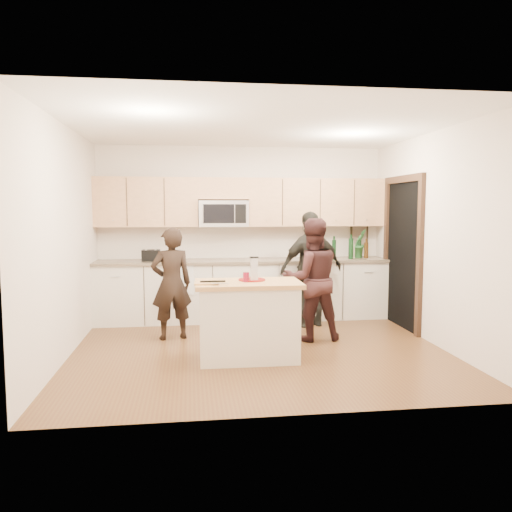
{
  "coord_description": "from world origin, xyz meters",
  "views": [
    {
      "loc": [
        -0.82,
        -5.96,
        1.73
      ],
      "look_at": [
        0.01,
        0.35,
        1.12
      ],
      "focal_mm": 35.0,
      "sensor_mm": 36.0,
      "label": 1
    }
  ],
  "objects": [
    {
      "name": "orchid",
      "position": [
        1.86,
        1.72,
        1.17
      ],
      "size": [
        0.31,
        0.28,
        0.46
      ],
      "primitive_type": "imported",
      "rotation": [
        0.0,
        0.0,
        0.38
      ],
      "color": "#28652D",
      "rests_on": "back_cabinetry"
    },
    {
      "name": "woman_left",
      "position": [
        -1.08,
        0.64,
        0.74
      ],
      "size": [
        0.61,
        0.47,
        1.48
      ],
      "primitive_type": "imported",
      "rotation": [
        0.0,
        0.0,
        3.37
      ],
      "color": "black",
      "rests_on": "ground"
    },
    {
      "name": "woman_center",
      "position": [
        0.75,
        0.37,
        0.8
      ],
      "size": [
        0.81,
        0.65,
        1.6
      ],
      "primitive_type": "imported",
      "rotation": [
        0.0,
        0.0,
        3.2
      ],
      "color": "black",
      "rests_on": "ground"
    },
    {
      "name": "tongs",
      "position": [
        -0.58,
        -0.49,
        0.93
      ],
      "size": [
        0.28,
        0.03,
        0.02
      ],
      "primitive_type": "cube",
      "rotation": [
        0.0,
        0.0,
        -0.01
      ],
      "color": "black",
      "rests_on": "cutting_board"
    },
    {
      "name": "bottle_cluster",
      "position": [
        1.74,
        1.66,
        1.11
      ],
      "size": [
        0.59,
        0.26,
        0.38
      ],
      "color": "black",
      "rests_on": "back_cabinetry"
    },
    {
      "name": "knife",
      "position": [
        -0.5,
        -0.61,
        0.92
      ],
      "size": [
        0.19,
        0.03,
        0.01
      ],
      "primitive_type": "cube",
      "rotation": [
        0.0,
        0.0,
        -0.01
      ],
      "color": "silver",
      "rests_on": "cutting_board"
    },
    {
      "name": "toaster",
      "position": [
        -1.41,
        1.67,
        1.02
      ],
      "size": [
        0.27,
        0.21,
        0.17
      ],
      "color": "black",
      "rests_on": "back_cabinetry"
    },
    {
      "name": "cutting_board",
      "position": [
        -0.65,
        -0.5,
        0.91
      ],
      "size": [
        0.27,
        0.19,
        0.02
      ],
      "primitive_type": "cube",
      "rotation": [
        0.0,
        0.0,
        -0.01
      ],
      "color": "tan",
      "rests_on": "island"
    },
    {
      "name": "upper_cabinetry",
      "position": [
        0.03,
        1.83,
        1.84
      ],
      "size": [
        4.5,
        0.33,
        0.75
      ],
      "color": "tan",
      "rests_on": "ground"
    },
    {
      "name": "dish_towel",
      "position": [
        -0.95,
        1.5,
        0.8
      ],
      "size": [
        0.34,
        0.6,
        0.48
      ],
      "color": "white",
      "rests_on": "ground"
    },
    {
      "name": "red_plate",
      "position": [
        -0.12,
        -0.28,
        0.91
      ],
      "size": [
        0.31,
        0.31,
        0.02
      ],
      "primitive_type": "cylinder",
      "color": "maroon",
      "rests_on": "island"
    },
    {
      "name": "island",
      "position": [
        -0.17,
        -0.37,
        0.45
      ],
      "size": [
        1.21,
        0.72,
        0.9
      ],
      "rotation": [
        0.0,
        0.0,
        -0.01
      ],
      "color": "beige",
      "rests_on": "ground"
    },
    {
      "name": "back_cabinetry",
      "position": [
        0.0,
        1.69,
        0.47
      ],
      "size": [
        4.5,
        0.66,
        0.94
      ],
      "color": "beige",
      "rests_on": "ground"
    },
    {
      "name": "floor",
      "position": [
        0.0,
        0.0,
        0.0
      ],
      "size": [
        4.5,
        4.5,
        0.0
      ],
      "primitive_type": "plane",
      "color": "brown",
      "rests_on": "ground"
    },
    {
      "name": "woman_right",
      "position": [
        0.93,
        1.12,
        0.84
      ],
      "size": [
        1.06,
        0.66,
        1.69
      ],
      "primitive_type": "imported",
      "rotation": [
        0.0,
        0.0,
        3.41
      ],
      "color": "black",
      "rests_on": "ground"
    },
    {
      "name": "framed_picture",
      "position": [
        1.95,
        1.98,
        1.28
      ],
      "size": [
        0.3,
        0.03,
        0.38
      ],
      "color": "black",
      "rests_on": "ground"
    },
    {
      "name": "room_shell",
      "position": [
        0.0,
        0.0,
        1.73
      ],
      "size": [
        4.52,
        4.02,
        2.71
      ],
      "color": "beige",
      "rests_on": "ground"
    },
    {
      "name": "box_grater",
      "position": [
        -0.1,
        -0.35,
        1.05
      ],
      "size": [
        0.1,
        0.05,
        0.27
      ],
      "color": "silver",
      "rests_on": "red_plate"
    },
    {
      "name": "microwave",
      "position": [
        -0.31,
        1.8,
        1.65
      ],
      "size": [
        0.76,
        0.41,
        0.4
      ],
      "color": "silver",
      "rests_on": "ground"
    },
    {
      "name": "drink_glass",
      "position": [
        -0.2,
        -0.39,
        0.95
      ],
      "size": [
        0.07,
        0.07,
        0.11
      ],
      "primitive_type": "cylinder",
      "color": "maroon",
      "rests_on": "island"
    },
    {
      "name": "doorway",
      "position": [
        2.23,
        0.9,
        1.16
      ],
      "size": [
        0.06,
        1.25,
        2.2
      ],
      "color": "black",
      "rests_on": "ground"
    }
  ]
}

